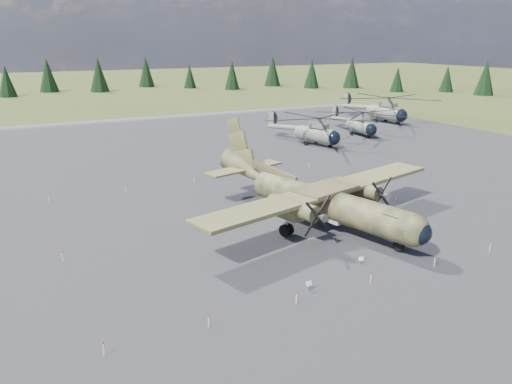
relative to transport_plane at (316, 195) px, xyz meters
name	(u,v)px	position (x,y,z in m)	size (l,w,h in m)	color
ground	(256,226)	(-5.31, 1.64, -2.61)	(500.00, 500.00, 0.00)	#4C5827
apron	(214,196)	(-5.31, 11.64, -2.61)	(120.00, 120.00, 0.04)	slate
transport_plane	(316,195)	(0.00, 0.00, 0.00)	(27.40, 24.52, 9.09)	#32381E
helicopter_near	(317,126)	(19.54, 29.33, 0.56)	(21.63, 22.47, 4.48)	gray
helicopter_mid	(361,119)	(31.11, 32.81, 0.39)	(18.60, 20.49, 4.23)	gray
helicopter_far	(386,105)	(44.72, 42.03, 1.04)	(22.26, 24.87, 5.14)	gray
info_placard_left	(309,284)	(-7.61, -10.68, -2.18)	(0.43, 0.21, 0.65)	gray
info_placard_right	(361,259)	(-1.95, -9.07, -2.21)	(0.41, 0.25, 0.60)	gray
barrier_fence	(252,222)	(-5.77, 1.57, -2.10)	(33.12, 29.62, 0.85)	white
treeline	(188,165)	(-9.45, 7.58, 2.28)	(289.99, 290.82, 10.98)	black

